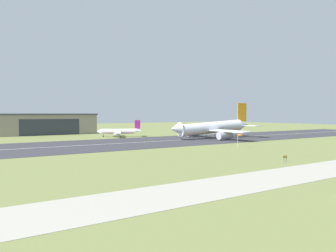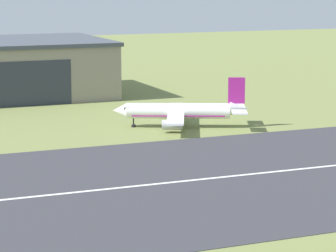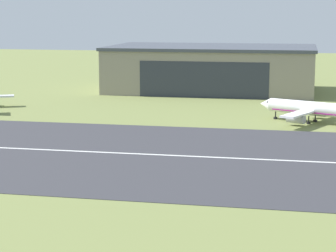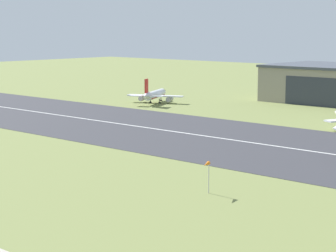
# 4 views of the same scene
# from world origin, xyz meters

# --- Properties ---
(runway_strip) EXTENTS (420.83, 53.05, 0.06)m
(runway_strip) POSITION_xyz_m (0.00, 106.23, 0.03)
(runway_strip) COLOR #333338
(runway_strip) RESTS_ON ground_plane
(runway_centreline) EXTENTS (378.75, 0.70, 0.01)m
(runway_centreline) POSITION_xyz_m (0.00, 106.23, 0.07)
(runway_centreline) COLOR silver
(runway_centreline) RESTS_ON runway_strip
(hangar_building) EXTENTS (59.75, 35.74, 13.16)m
(hangar_building) POSITION_xyz_m (-1.82, 195.99, 6.60)
(hangar_building) COLOR gray
(hangar_building) RESTS_ON ground_plane
(airplane_parked_centre) EXTENTS (25.42, 22.14, 9.39)m
(airplane_parked_centre) POSITION_xyz_m (26.88, 143.37, 3.00)
(airplane_parked_centre) COLOR white
(airplane_parked_centre) RESTS_ON ground_plane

